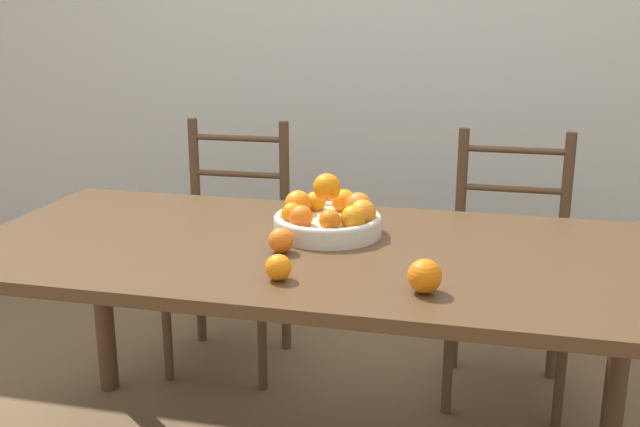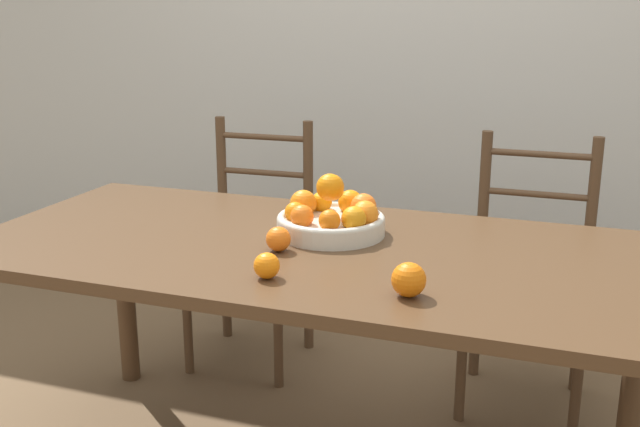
% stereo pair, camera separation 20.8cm
% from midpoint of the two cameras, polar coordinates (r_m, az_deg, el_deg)
% --- Properties ---
extents(wall_back, '(8.00, 0.06, 2.60)m').
position_cam_midpoint_polar(wall_back, '(3.42, 3.83, 13.73)').
color(wall_back, beige).
rests_on(wall_back, ground_plane).
extents(dining_table, '(1.96, 0.92, 0.76)m').
position_cam_midpoint_polar(dining_table, '(2.13, -3.31, -4.73)').
color(dining_table, '#4C331E').
rests_on(dining_table, ground_plane).
extents(fruit_bowl, '(0.32, 0.32, 0.18)m').
position_cam_midpoint_polar(fruit_bowl, '(2.18, -2.06, -0.22)').
color(fruit_bowl, beige).
rests_on(fruit_bowl, dining_table).
extents(orange_loose_0, '(0.07, 0.07, 0.07)m').
position_cam_midpoint_polar(orange_loose_0, '(1.84, -6.46, -4.15)').
color(orange_loose_0, orange).
rests_on(orange_loose_0, dining_table).
extents(orange_loose_1, '(0.08, 0.08, 0.08)m').
position_cam_midpoint_polar(orange_loose_1, '(1.75, 4.61, -4.84)').
color(orange_loose_1, orange).
rests_on(orange_loose_1, dining_table).
extents(orange_loose_2, '(0.07, 0.07, 0.07)m').
position_cam_midpoint_polar(orange_loose_2, '(2.03, -5.94, -2.09)').
color(orange_loose_2, orange).
rests_on(orange_loose_2, dining_table).
extents(chair_left, '(0.43, 0.41, 0.97)m').
position_cam_midpoint_polar(chair_left, '(3.01, -8.82, -2.98)').
color(chair_left, '#513823').
rests_on(chair_left, ground_plane).
extents(chair_right, '(0.42, 0.40, 0.97)m').
position_cam_midpoint_polar(chair_right, '(2.80, 12.10, -4.61)').
color(chair_right, '#513823').
rests_on(chair_right, ground_plane).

